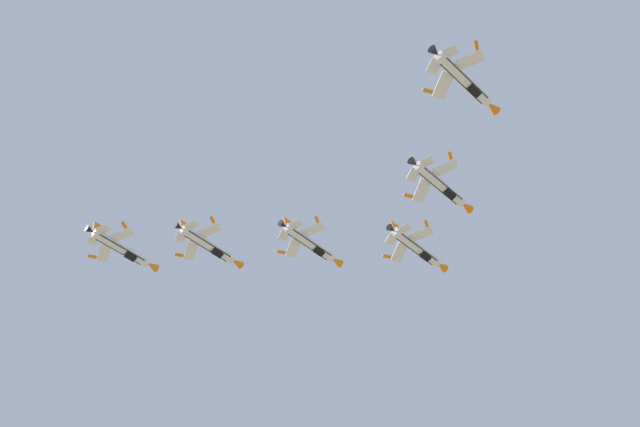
# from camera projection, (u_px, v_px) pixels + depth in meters

# --- Properties ---
(fighter_jet_lead) EXTENTS (14.05, 11.53, 4.37)m
(fighter_jet_lead) POSITION_uv_depth(u_px,v_px,m) (417.00, 248.00, 146.73)
(fighter_jet_lead) COLOR white
(fighter_jet_left_wing) EXTENTS (14.05, 11.50, 4.50)m
(fighter_jet_left_wing) POSITION_uv_depth(u_px,v_px,m) (311.00, 244.00, 151.20)
(fighter_jet_left_wing) COLOR white
(fighter_jet_right_wing) EXTENTS (14.05, 11.44, 4.75)m
(fighter_jet_right_wing) POSITION_uv_depth(u_px,v_px,m) (441.00, 185.00, 135.13)
(fighter_jet_right_wing) COLOR white
(fighter_jet_left_outer) EXTENTS (14.05, 11.41, 4.83)m
(fighter_jet_left_outer) POSITION_uv_depth(u_px,v_px,m) (209.00, 245.00, 151.28)
(fighter_jet_left_outer) COLOR white
(fighter_jet_right_outer) EXTENTS (14.05, 11.50, 4.50)m
(fighter_jet_right_outer) POSITION_uv_depth(u_px,v_px,m) (464.00, 81.00, 120.81)
(fighter_jet_right_outer) COLOR white
(fighter_jet_trail_slot) EXTENTS (14.05, 11.53, 4.37)m
(fighter_jet_trail_slot) POSITION_uv_depth(u_px,v_px,m) (122.00, 249.00, 151.76)
(fighter_jet_trail_slot) COLOR white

